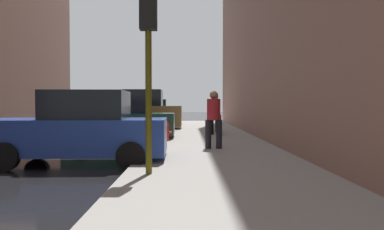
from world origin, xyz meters
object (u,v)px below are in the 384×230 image
(parked_blue_sedan, at_px, (81,130))
(parked_red_hatchback, at_px, (150,113))
(parked_bronze_suv, at_px, (140,112))
(pedestrian_with_fedora, at_px, (215,112))
(parked_dark_green_sedan, at_px, (122,120))
(fire_hydrant, at_px, (166,131))
(traffic_light, at_px, (148,35))
(pedestrian_in_red_jacket, at_px, (214,116))
(pedestrian_with_beanie, at_px, (213,111))

(parked_blue_sedan, relative_size, parked_red_hatchback, 1.00)
(parked_blue_sedan, distance_m, parked_bronze_suv, 11.35)
(pedestrian_with_fedora, bearing_deg, parked_blue_sedan, -118.24)
(parked_blue_sedan, xyz_separation_m, parked_dark_green_sedan, (0.00, 5.72, 0.00))
(fire_hydrant, bearing_deg, traffic_light, -89.55)
(parked_blue_sedan, relative_size, parked_dark_green_sedan, 1.00)
(parked_blue_sedan, relative_size, fire_hydrant, 6.02)
(parked_dark_green_sedan, bearing_deg, parked_blue_sedan, -90.00)
(pedestrian_in_red_jacket, bearing_deg, pedestrian_with_beanie, 86.11)
(fire_hydrant, relative_size, pedestrian_with_fedora, 0.40)
(traffic_light, height_order, pedestrian_with_fedora, traffic_light)
(fire_hydrant, relative_size, pedestrian_with_beanie, 0.40)
(parked_dark_green_sedan, distance_m, traffic_light, 8.19)
(parked_red_hatchback, distance_m, fire_hydrant, 12.49)
(fire_hydrant, bearing_deg, parked_blue_sedan, -112.58)
(parked_bronze_suv, xyz_separation_m, parked_red_hatchback, (0.00, 5.35, -0.18))
(pedestrian_with_beanie, xyz_separation_m, pedestrian_in_red_jacket, (-0.44, -6.47, -0.03))
(fire_hydrant, bearing_deg, parked_dark_green_sedan, 142.52)
(parked_blue_sedan, xyz_separation_m, fire_hydrant, (1.80, 4.34, -0.35))
(pedestrian_with_fedora, height_order, pedestrian_in_red_jacket, pedestrian_with_fedora)
(parked_dark_green_sedan, xyz_separation_m, pedestrian_in_red_jacket, (3.36, -3.76, 0.26))
(traffic_light, xyz_separation_m, pedestrian_in_red_jacket, (1.50, 3.99, -1.65))
(parked_dark_green_sedan, relative_size, pedestrian_with_fedora, 2.38)
(pedestrian_with_beanie, bearing_deg, pedestrian_in_red_jacket, -93.89)
(parked_blue_sedan, bearing_deg, parked_dark_green_sedan, 90.00)
(pedestrian_with_fedora, xyz_separation_m, pedestrian_with_beanie, (0.01, 1.38, 0.00))
(parked_red_hatchback, xyz_separation_m, pedestrian_with_fedora, (3.79, -9.64, 0.29))
(parked_bronze_suv, bearing_deg, pedestrian_with_beanie, -37.55)
(parked_dark_green_sedan, distance_m, fire_hydrant, 2.30)
(parked_red_hatchback, distance_m, pedestrian_with_fedora, 10.36)
(parked_dark_green_sedan, bearing_deg, traffic_light, -76.55)
(fire_hydrant, distance_m, traffic_light, 6.76)
(fire_hydrant, bearing_deg, parked_red_hatchback, 98.30)
(fire_hydrant, bearing_deg, pedestrian_in_red_jacket, -56.79)
(parked_red_hatchback, bearing_deg, pedestrian_with_fedora, -68.55)
(parked_blue_sedan, height_order, parked_bronze_suv, parked_bronze_suv)
(parked_blue_sedan, relative_size, pedestrian_in_red_jacket, 2.48)
(parked_red_hatchback, bearing_deg, parked_dark_green_sedan, -90.00)
(parked_bronze_suv, distance_m, parked_red_hatchback, 5.35)
(fire_hydrant, bearing_deg, pedestrian_with_beanie, 64.02)
(parked_dark_green_sedan, relative_size, parked_bronze_suv, 0.92)
(parked_bronze_suv, relative_size, pedestrian_with_fedora, 2.59)
(traffic_light, height_order, pedestrian_with_beanie, traffic_light)
(traffic_light, bearing_deg, parked_red_hatchback, 95.65)
(fire_hydrant, relative_size, pedestrian_in_red_jacket, 0.41)
(traffic_light, bearing_deg, pedestrian_in_red_jacket, 69.37)
(parked_red_hatchback, bearing_deg, pedestrian_with_beanie, -65.33)
(parked_red_hatchback, height_order, traffic_light, traffic_light)
(pedestrian_in_red_jacket, bearing_deg, parked_blue_sedan, -149.66)
(traffic_light, height_order, pedestrian_in_red_jacket, traffic_light)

